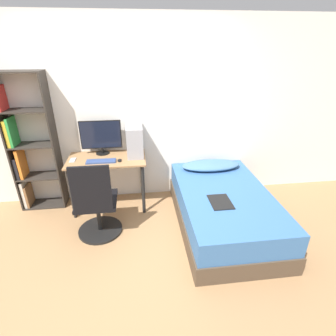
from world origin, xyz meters
TOP-DOWN VIEW (x-y plane):
  - ground_plane at (0.00, 0.00)m, footprint 14.00×14.00m
  - wall_back at (0.00, 1.43)m, footprint 8.00×0.05m
  - desk at (-0.33, 1.12)m, footprint 1.03×0.57m
  - bookshelf at (-1.37, 1.26)m, footprint 0.59×0.28m
  - office_chair at (-0.43, 0.48)m, footprint 0.54×0.54m
  - bed at (1.13, 0.48)m, footprint 1.11×1.84m
  - pillow at (1.13, 1.14)m, footprint 0.84×0.36m
  - magazine at (1.00, 0.26)m, footprint 0.24×0.32m
  - monitor at (-0.39, 1.30)m, footprint 0.55×0.18m
  - keyboard at (-0.39, 1.00)m, footprint 0.38×0.13m
  - pc_tower at (0.06, 1.19)m, footprint 0.21×0.38m
  - mouse at (-0.15, 1.00)m, footprint 0.06×0.09m
  - phone at (-0.76, 1.10)m, footprint 0.07×0.14m

SIDE VIEW (x-z plane):
  - ground_plane at x=0.00m, z-range 0.00..0.00m
  - bed at x=1.13m, z-range 0.00..0.49m
  - office_chair at x=-0.43m, z-range -0.12..0.88m
  - magazine at x=1.00m, z-range 0.49..0.50m
  - pillow at x=1.13m, z-range 0.49..0.60m
  - desk at x=-0.33m, z-range 0.25..0.99m
  - phone at x=-0.76m, z-range 0.74..0.75m
  - keyboard at x=-0.39m, z-range 0.74..0.76m
  - mouse at x=-0.15m, z-range 0.74..0.76m
  - bookshelf at x=-1.37m, z-range -0.06..1.79m
  - pc_tower at x=0.06m, z-range 0.74..1.15m
  - monitor at x=-0.39m, z-range 0.76..1.23m
  - wall_back at x=0.00m, z-range 0.00..2.50m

